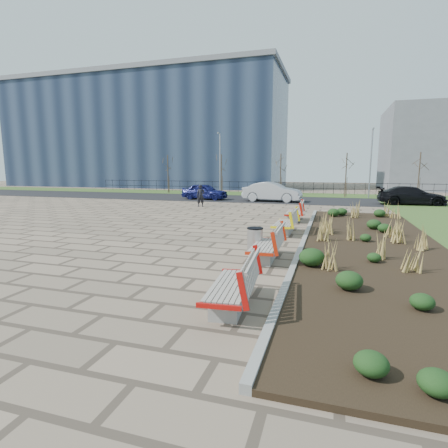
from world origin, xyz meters
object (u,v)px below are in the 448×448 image
(bench_a, at_px, (230,283))
(car_black, at_px, (412,196))
(bench_b, at_px, (265,243))
(car_silver, at_px, (272,192))
(bench_d, at_px, (294,211))
(car_blue, at_px, (205,191))
(pedestrian, at_px, (201,196))
(lamp_east, at_px, (371,164))
(bench_c, at_px, (285,222))
(lamp_west, at_px, (220,164))
(litter_bin, at_px, (255,241))

(bench_a, xyz_separation_m, car_black, (7.40, 22.05, 0.19))
(bench_b, relative_size, car_silver, 0.45)
(bench_d, distance_m, car_blue, 13.27)
(bench_a, relative_size, car_black, 0.45)
(pedestrian, bearing_deg, car_black, -0.71)
(pedestrian, distance_m, car_silver, 6.64)
(pedestrian, distance_m, lamp_east, 16.32)
(bench_d, bearing_deg, bench_c, -91.99)
(car_blue, bearing_deg, bench_a, -153.22)
(pedestrian, bearing_deg, bench_d, -56.36)
(pedestrian, bearing_deg, lamp_west, 79.03)
(bench_b, relative_size, pedestrian, 1.35)
(bench_d, relative_size, car_silver, 0.45)
(car_black, bearing_deg, bench_d, 140.40)
(lamp_west, relative_size, lamp_east, 1.00)
(bench_c, xyz_separation_m, pedestrian, (-6.93, 8.45, 0.28))
(bench_a, height_order, bench_b, same)
(bench_a, bearing_deg, bench_c, 85.14)
(lamp_west, height_order, lamp_east, same)
(bench_b, distance_m, car_black, 19.74)
(litter_bin, bearing_deg, pedestrian, 117.97)
(bench_c, relative_size, pedestrian, 1.35)
(bench_d, relative_size, pedestrian, 1.35)
(bench_b, relative_size, lamp_east, 0.35)
(bench_c, height_order, pedestrian, pedestrian)
(pedestrian, relative_size, car_black, 0.33)
(pedestrian, relative_size, lamp_west, 0.26)
(bench_d, distance_m, car_black, 12.68)
(litter_bin, xyz_separation_m, lamp_west, (-8.56, 23.13, 2.62))
(bench_b, height_order, car_black, car_black)
(bench_c, relative_size, litter_bin, 2.51)
(bench_b, height_order, car_blue, car_blue)
(car_black, xyz_separation_m, lamp_west, (-16.40, 5.40, 2.35))
(bench_c, height_order, litter_bin, bench_c)
(litter_bin, bearing_deg, car_blue, 114.91)
(pedestrian, relative_size, car_silver, 0.33)
(pedestrian, height_order, lamp_east, lamp_east)
(car_black, bearing_deg, pedestrian, 107.10)
(bench_d, height_order, car_black, car_black)
(bench_b, relative_size, car_black, 0.45)
(car_blue, bearing_deg, litter_bin, -149.75)
(bench_b, distance_m, lamp_east, 24.35)
(bench_a, xyz_separation_m, car_blue, (-8.59, 21.87, 0.19))
(litter_bin, bearing_deg, bench_b, -52.45)
(bench_a, xyz_separation_m, lamp_west, (-9.00, 27.44, 2.54))
(bench_a, xyz_separation_m, car_silver, (-2.76, 21.71, 0.29))
(bench_c, xyz_separation_m, litter_bin, (-0.44, -3.78, -0.08))
(car_blue, distance_m, lamp_east, 14.88)
(bench_c, relative_size, lamp_west, 0.35)
(bench_b, bearing_deg, car_silver, 97.71)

